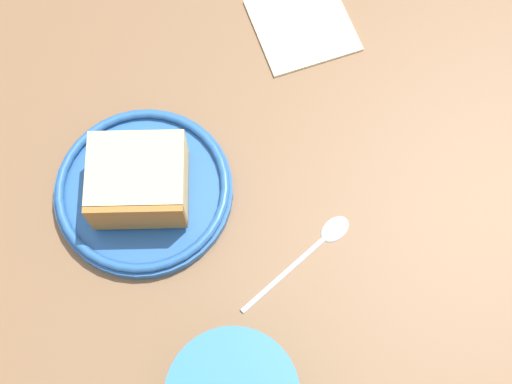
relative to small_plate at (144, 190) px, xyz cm
name	(u,v)px	position (x,y,z in cm)	size (l,w,h in cm)	color
ground_plane	(177,238)	(3.70, 3.10, -2.47)	(111.64, 111.64, 2.98)	brown
small_plate	(144,190)	(0.00, 0.00, 0.00)	(16.35, 16.35, 1.99)	#26599E
cake_slice	(139,181)	(0.27, 0.01, 2.76)	(7.94, 8.68, 5.10)	#9E662D
teaspoon	(318,243)	(4.45, 15.98, -0.63)	(9.72, 10.14, 0.80)	silver
folded_napkin	(303,24)	(-18.76, 14.51, -0.68)	(9.48, 9.55, 0.60)	beige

